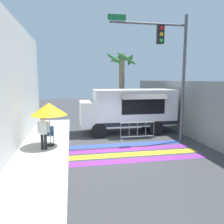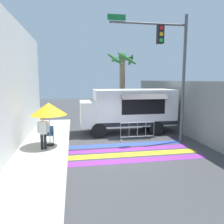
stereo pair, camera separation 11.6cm
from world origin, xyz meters
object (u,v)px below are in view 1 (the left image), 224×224
at_px(patio_umbrella, 49,109).
at_px(vendor_person, 43,131).
at_px(folding_chair, 49,133).
at_px(barricade_front, 137,131).
at_px(traffic_signal_pole, 171,59).
at_px(palm_tree, 122,78).
at_px(food_truck, 126,108).

height_order(patio_umbrella, vendor_person, patio_umbrella).
relative_size(folding_chair, barricade_front, 0.44).
xyz_separation_m(vendor_person, barricade_front, (4.98, 1.26, -0.51)).
relative_size(traffic_signal_pole, vendor_person, 4.25).
height_order(folding_chair, palm_tree, palm_tree).
bearing_deg(food_truck, traffic_signal_pole, -56.75).
relative_size(traffic_signal_pole, patio_umbrella, 3.11).
height_order(traffic_signal_pole, folding_chair, traffic_signal_pole).
xyz_separation_m(vendor_person, palm_tree, (5.25, 6.45, 2.54)).
height_order(traffic_signal_pole, palm_tree, traffic_signal_pole).
bearing_deg(traffic_signal_pole, palm_tree, 101.79).
relative_size(food_truck, palm_tree, 1.08).
height_order(food_truck, patio_umbrella, food_truck).
xyz_separation_m(folding_chair, vendor_person, (-0.16, -1.04, 0.36)).
bearing_deg(folding_chair, barricade_front, 19.76).
height_order(traffic_signal_pole, patio_umbrella, traffic_signal_pole).
bearing_deg(barricade_front, patio_umbrella, -171.32).
relative_size(vendor_person, barricade_front, 0.79).
height_order(food_truck, traffic_signal_pole, traffic_signal_pole).
height_order(patio_umbrella, palm_tree, palm_tree).
distance_m(vendor_person, barricade_front, 5.16).
distance_m(folding_chair, barricade_front, 4.82).
height_order(traffic_signal_pole, barricade_front, traffic_signal_pole).
bearing_deg(food_truck, patio_umbrella, -150.59).
bearing_deg(folding_chair, patio_umbrella, -63.91).
distance_m(vendor_person, palm_tree, 8.70).
relative_size(food_truck, patio_umbrella, 2.75).
bearing_deg(patio_umbrella, food_truck, 29.41).
bearing_deg(vendor_person, folding_chair, 80.53).
distance_m(patio_umbrella, palm_tree, 7.91).
relative_size(food_truck, barricade_front, 2.98).
distance_m(barricade_front, palm_tree, 6.03).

